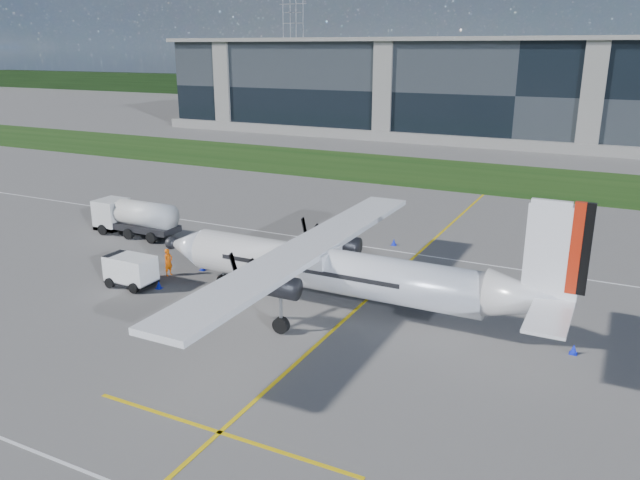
# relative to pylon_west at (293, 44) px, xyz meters

# --- Properties ---
(ground) EXTENTS (400.00, 400.00, 0.00)m
(ground) POSITION_rel_pylon_west_xyz_m (80.00, -110.00, -15.00)
(ground) COLOR #585653
(ground) RESTS_ON ground
(grass_strip) EXTENTS (400.00, 18.00, 0.04)m
(grass_strip) POSITION_rel_pylon_west_xyz_m (80.00, -102.00, -14.98)
(grass_strip) COLOR #173A10
(grass_strip) RESTS_ON ground
(terminal_building) EXTENTS (120.00, 20.00, 15.00)m
(terminal_building) POSITION_rel_pylon_west_xyz_m (80.00, -70.00, -7.50)
(terminal_building) COLOR black
(terminal_building) RESTS_ON ground
(tree_line) EXTENTS (400.00, 6.00, 6.00)m
(tree_line) POSITION_rel_pylon_west_xyz_m (80.00, -10.00, -12.00)
(tree_line) COLOR black
(tree_line) RESTS_ON ground
(pylon_west) EXTENTS (9.00, 4.60, 30.00)m
(pylon_west) POSITION_rel_pylon_west_xyz_m (0.00, 0.00, 0.00)
(pylon_west) COLOR gray
(pylon_west) RESTS_ON ground
(yellow_taxiway_centerline) EXTENTS (0.20, 70.00, 0.01)m
(yellow_taxiway_centerline) POSITION_rel_pylon_west_xyz_m (83.00, -140.00, -14.99)
(yellow_taxiway_centerline) COLOR yellow
(yellow_taxiway_centerline) RESTS_ON ground
(turboprop_aircraft) EXTENTS (24.28, 25.18, 7.55)m
(turboprop_aircraft) POSITION_rel_pylon_west_xyz_m (82.53, -143.51, -11.22)
(turboprop_aircraft) COLOR white
(turboprop_aircraft) RESTS_ON ground
(fuel_tanker_truck) EXTENTS (7.50, 2.44, 2.81)m
(fuel_tanker_truck) POSITION_rel_pylon_west_xyz_m (61.38, -137.33, -13.59)
(fuel_tanker_truck) COLOR silver
(fuel_tanker_truck) RESTS_ON ground
(baggage_tug) EXTENTS (3.20, 1.92, 1.92)m
(baggage_tug) POSITION_rel_pylon_west_xyz_m (69.16, -145.75, -14.04)
(baggage_tug) COLOR white
(baggage_tug) RESTS_ON ground
(ground_crew_person) EXTENTS (0.69, 0.90, 2.05)m
(ground_crew_person) POSITION_rel_pylon_west_xyz_m (70.00, -143.26, -13.97)
(ground_crew_person) COLOR #F25907
(ground_crew_person) RESTS_ON ground
(safety_cone_nose_stbd) EXTENTS (0.36, 0.36, 0.50)m
(safety_cone_nose_stbd) POSITION_rel_pylon_west_xyz_m (71.34, -141.49, -14.75)
(safety_cone_nose_stbd) COLOR #0B1BC2
(safety_cone_nose_stbd) RESTS_ON ground
(safety_cone_fwd) EXTENTS (0.36, 0.36, 0.50)m
(safety_cone_fwd) POSITION_rel_pylon_west_xyz_m (68.75, -143.69, -14.75)
(safety_cone_fwd) COLOR #0B1BC2
(safety_cone_fwd) RESTS_ON ground
(safety_cone_tail) EXTENTS (0.36, 0.36, 0.50)m
(safety_cone_tail) POSITION_rel_pylon_west_xyz_m (94.45, -143.08, -14.75)
(safety_cone_tail) COLOR #0B1BC2
(safety_cone_tail) RESTS_ON ground
(safety_cone_nose_port) EXTENTS (0.36, 0.36, 0.50)m
(safety_cone_nose_port) POSITION_rel_pylon_west_xyz_m (70.95, -145.36, -14.75)
(safety_cone_nose_port) COLOR #0B1BC2
(safety_cone_nose_port) RESTS_ON ground
(safety_cone_stbdwing) EXTENTS (0.36, 0.36, 0.50)m
(safety_cone_stbdwing) POSITION_rel_pylon_west_xyz_m (80.76, -130.70, -14.75)
(safety_cone_stbdwing) COLOR #0B1BC2
(safety_cone_stbdwing) RESTS_ON ground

